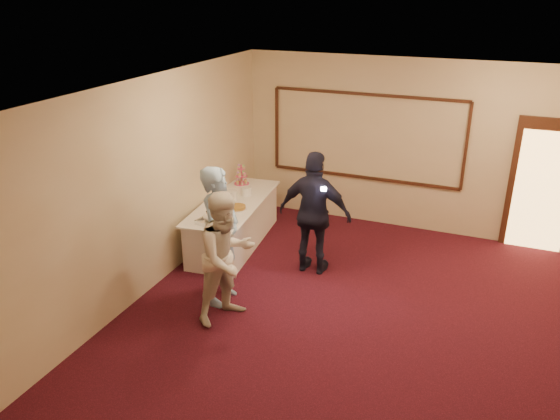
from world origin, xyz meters
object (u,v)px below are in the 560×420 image
at_px(plate_stack_b, 247,191).
at_px(tart, 238,208).
at_px(buffet_table, 234,223).
at_px(pavlova_tray, 212,218).
at_px(cupcake_stand, 241,176).
at_px(plate_stack_a, 232,195).
at_px(woman, 227,257).
at_px(man, 220,236).
at_px(guest, 315,214).

distance_m(plate_stack_b, tart, 0.64).
xyz_separation_m(buffet_table, pavlova_tray, (0.09, -0.87, 0.46)).
relative_size(cupcake_stand, plate_stack_a, 2.03).
bearing_deg(tart, woman, -67.66).
distance_m(plate_stack_a, man, 1.85).
bearing_deg(buffet_table, tart, -51.10).
distance_m(plate_stack_a, woman, 2.28).
bearing_deg(pavlova_tray, plate_stack_a, 99.00).
bearing_deg(man, plate_stack_b, 13.58).
bearing_deg(cupcake_stand, plate_stack_a, -76.05).
bearing_deg(cupcake_stand, tart, -67.14).
distance_m(plate_stack_a, guest, 1.67).
xyz_separation_m(pavlova_tray, plate_stack_a, (-0.15, 0.93, 0.01)).
height_order(man, woman, man).
xyz_separation_m(plate_stack_b, woman, (0.84, -2.35, 0.04)).
bearing_deg(plate_stack_a, woman, -64.46).
xyz_separation_m(plate_stack_b, tart, (0.13, -0.62, -0.04)).
distance_m(pavlova_tray, woman, 1.40).
bearing_deg(cupcake_stand, plate_stack_b, -55.21).
height_order(pavlova_tray, woman, woman).
relative_size(cupcake_stand, tart, 1.31).
xyz_separation_m(plate_stack_a, guest, (1.61, -0.43, 0.10)).
xyz_separation_m(tart, man, (0.43, -1.38, 0.18)).
relative_size(tart, guest, 0.16).
distance_m(pavlova_tray, tart, 0.62).
relative_size(buffet_table, woman, 1.40).
height_order(cupcake_stand, tart, cupcake_stand).
bearing_deg(guest, plate_stack_b, -26.22).
height_order(woman, guest, guest).
height_order(cupcake_stand, man, man).
height_order(buffet_table, tart, tart).
relative_size(cupcake_stand, guest, 0.21).
bearing_deg(man, pavlova_tray, 33.57).
xyz_separation_m(cupcake_stand, plate_stack_a, (0.19, -0.78, -0.06)).
bearing_deg(man, guest, -37.65).
bearing_deg(plate_stack_b, man, -74.30).
bearing_deg(tart, guest, -4.61).
height_order(plate_stack_b, woman, woman).
distance_m(woman, guest, 1.74).
bearing_deg(buffet_table, cupcake_stand, 106.69).
relative_size(buffet_table, guest, 1.30).
relative_size(plate_stack_a, guest, 0.10).
bearing_deg(guest, woman, 69.24).
relative_size(pavlova_tray, plate_stack_b, 3.01).
bearing_deg(plate_stack_a, tart, -50.22).
bearing_deg(plate_stack_a, plate_stack_b, 64.89).
bearing_deg(cupcake_stand, man, -70.15).
xyz_separation_m(plate_stack_a, woman, (0.98, -2.06, 0.03)).
bearing_deg(buffet_table, guest, -13.53).
distance_m(plate_stack_b, guest, 1.64).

